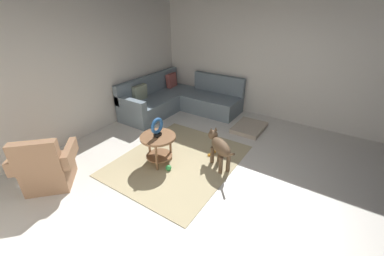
{
  "coord_description": "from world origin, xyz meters",
  "views": [
    {
      "loc": [
        -2.7,
        -1.46,
        2.5
      ],
      "look_at": [
        0.45,
        0.6,
        0.55
      ],
      "focal_mm": 22.53,
      "sensor_mm": 36.0,
      "label": 1
    }
  ],
  "objects_px": {
    "dog": "(219,147)",
    "dog_toy_rope": "(212,153)",
    "armchair": "(47,168)",
    "side_table": "(158,142)",
    "sectional_couch": "(178,100)",
    "dog_toy_ball": "(169,168)",
    "torus_sculpture": "(157,127)",
    "dog_bed_mat": "(249,128)"
  },
  "relations": [
    {
      "from": "sectional_couch",
      "to": "armchair",
      "type": "height_order",
      "value": "same"
    },
    {
      "from": "sectional_couch",
      "to": "armchair",
      "type": "relative_size",
      "value": 2.27
    },
    {
      "from": "sectional_couch",
      "to": "dog",
      "type": "height_order",
      "value": "sectional_couch"
    },
    {
      "from": "side_table",
      "to": "dog_bed_mat",
      "type": "xyz_separation_m",
      "value": [
        2.07,
        -0.85,
        -0.37
      ]
    },
    {
      "from": "torus_sculpture",
      "to": "dog_toy_ball",
      "type": "height_order",
      "value": "torus_sculpture"
    },
    {
      "from": "dog_bed_mat",
      "to": "dog_toy_ball",
      "type": "bearing_deg",
      "value": 164.85
    },
    {
      "from": "armchair",
      "to": "dog_toy_ball",
      "type": "distance_m",
      "value": 1.83
    },
    {
      "from": "armchair",
      "to": "side_table",
      "type": "xyz_separation_m",
      "value": [
        1.36,
        -1.01,
        0.09
      ]
    },
    {
      "from": "armchair",
      "to": "dog_toy_rope",
      "type": "distance_m",
      "value": 2.68
    },
    {
      "from": "dog_bed_mat",
      "to": "dog_toy_ball",
      "type": "relative_size",
      "value": 8.22
    },
    {
      "from": "dog",
      "to": "sectional_couch",
      "type": "bearing_deg",
      "value": 86.7
    },
    {
      "from": "armchair",
      "to": "torus_sculpture",
      "type": "height_order",
      "value": "armchair"
    },
    {
      "from": "dog_toy_rope",
      "to": "sectional_couch",
      "type": "bearing_deg",
      "value": 52.26
    },
    {
      "from": "sectional_couch",
      "to": "dog_bed_mat",
      "type": "height_order",
      "value": "sectional_couch"
    },
    {
      "from": "side_table",
      "to": "torus_sculpture",
      "type": "bearing_deg",
      "value": -90.0
    },
    {
      "from": "dog",
      "to": "dog_toy_ball",
      "type": "height_order",
      "value": "dog"
    },
    {
      "from": "dog_toy_ball",
      "to": "dog_bed_mat",
      "type": "bearing_deg",
      "value": -15.15
    },
    {
      "from": "dog_bed_mat",
      "to": "dog_toy_rope",
      "type": "height_order",
      "value": "dog_bed_mat"
    },
    {
      "from": "sectional_couch",
      "to": "dog_toy_ball",
      "type": "bearing_deg",
      "value": -147.82
    },
    {
      "from": "sectional_couch",
      "to": "torus_sculpture",
      "type": "height_order",
      "value": "sectional_couch"
    },
    {
      "from": "dog",
      "to": "dog_toy_rope",
      "type": "distance_m",
      "value": 0.49
    },
    {
      "from": "torus_sculpture",
      "to": "dog_bed_mat",
      "type": "height_order",
      "value": "torus_sculpture"
    },
    {
      "from": "dog_toy_ball",
      "to": "armchair",
      "type": "bearing_deg",
      "value": 134.9
    },
    {
      "from": "armchair",
      "to": "torus_sculpture",
      "type": "distance_m",
      "value": 1.74
    },
    {
      "from": "sectional_couch",
      "to": "torus_sculpture",
      "type": "distance_m",
      "value": 2.38
    },
    {
      "from": "side_table",
      "to": "torus_sculpture",
      "type": "relative_size",
      "value": 1.84
    },
    {
      "from": "dog_toy_ball",
      "to": "dog",
      "type": "bearing_deg",
      "value": -47.73
    },
    {
      "from": "dog_toy_rope",
      "to": "dog",
      "type": "bearing_deg",
      "value": -132.04
    },
    {
      "from": "torus_sculpture",
      "to": "dog_toy_rope",
      "type": "relative_size",
      "value": 1.72
    },
    {
      "from": "armchair",
      "to": "dog",
      "type": "bearing_deg",
      "value": -1.59
    },
    {
      "from": "armchair",
      "to": "dog",
      "type": "relative_size",
      "value": 1.37
    },
    {
      "from": "sectional_couch",
      "to": "torus_sculpture",
      "type": "relative_size",
      "value": 6.9
    },
    {
      "from": "torus_sculpture",
      "to": "dog",
      "type": "xyz_separation_m",
      "value": [
        0.49,
        -0.91,
        -0.33
      ]
    },
    {
      "from": "dog",
      "to": "dog_toy_rope",
      "type": "xyz_separation_m",
      "value": [
        0.23,
        0.26,
        -0.35
      ]
    },
    {
      "from": "dog_toy_ball",
      "to": "dog_toy_rope",
      "type": "distance_m",
      "value": 0.9
    },
    {
      "from": "sectional_couch",
      "to": "dog",
      "type": "distance_m",
      "value": 2.55
    },
    {
      "from": "dog",
      "to": "dog_toy_rope",
      "type": "bearing_deg",
      "value": 82.98
    },
    {
      "from": "dog",
      "to": "torus_sculpture",
      "type": "bearing_deg",
      "value": 153.62
    },
    {
      "from": "sectional_couch",
      "to": "dog",
      "type": "relative_size",
      "value": 3.11
    },
    {
      "from": "side_table",
      "to": "dog",
      "type": "relative_size",
      "value": 0.83
    },
    {
      "from": "dog_toy_ball",
      "to": "dog_toy_rope",
      "type": "height_order",
      "value": "dog_toy_ball"
    },
    {
      "from": "armchair",
      "to": "dog",
      "type": "xyz_separation_m",
      "value": [
        1.86,
        -1.92,
        0.05
      ]
    }
  ]
}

